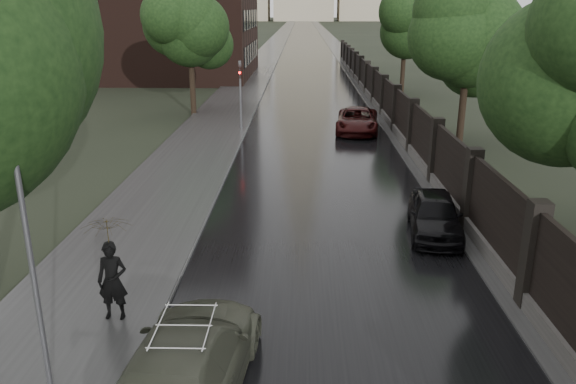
% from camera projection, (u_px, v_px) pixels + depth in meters
% --- Properties ---
extents(road, '(8.00, 420.00, 0.02)m').
position_uv_depth(road, '(304.00, 28.00, 189.20)').
color(road, black).
rests_on(road, ground).
extents(sidewalk_left, '(4.00, 420.00, 0.16)m').
position_uv_depth(sidewalk_left, '(287.00, 28.00, 189.31)').
color(sidewalk_left, '#2D2D2D').
rests_on(sidewalk_left, ground).
extents(verge_right, '(3.00, 420.00, 0.08)m').
position_uv_depth(verge_right, '(321.00, 28.00, 189.06)').
color(verge_right, '#2D2D2D').
rests_on(verge_right, ground).
extents(fence_right, '(0.45, 75.72, 2.70)m').
position_uv_depth(fence_right, '(380.00, 96.00, 38.81)').
color(fence_right, '#383533').
rests_on(fence_right, ground).
extents(tree_left_far, '(4.25, 4.25, 7.39)m').
position_uv_depth(tree_left_far, '(190.00, 34.00, 35.85)').
color(tree_left_far, black).
rests_on(tree_left_far, ground).
extents(tree_right_b, '(4.08, 4.08, 7.01)m').
position_uv_depth(tree_right_b, '(468.00, 47.00, 28.00)').
color(tree_right_b, black).
rests_on(tree_right_b, ground).
extents(tree_right_c, '(4.08, 4.08, 7.01)m').
position_uv_depth(tree_right_c, '(405.00, 32.00, 45.09)').
color(tree_right_c, black).
rests_on(tree_right_c, ground).
extents(lamp_post, '(0.25, 0.12, 5.11)m').
position_uv_depth(lamp_post, '(32.00, 266.00, 9.55)').
color(lamp_post, '#59595E').
rests_on(lamp_post, ground).
extents(traffic_light, '(0.16, 0.32, 4.00)m').
position_uv_depth(traffic_light, '(240.00, 89.00, 31.91)').
color(traffic_light, '#59595E').
rests_on(traffic_light, ground).
extents(volga_sedan, '(2.59, 5.33, 1.49)m').
position_uv_depth(volga_sedan, '(187.00, 364.00, 10.10)').
color(volga_sedan, '#404235').
rests_on(volga_sedan, ground).
extents(car_right_near, '(2.03, 4.02, 1.31)m').
position_uv_depth(car_right_near, '(435.00, 214.00, 17.64)').
color(car_right_near, black).
rests_on(car_right_near, ground).
extents(car_right_far, '(2.84, 5.20, 1.38)m').
position_uv_depth(car_right_far, '(357.00, 120.00, 32.09)').
color(car_right_far, black).
rests_on(car_right_far, ground).
extents(pedestrian_umbrella, '(1.07, 1.09, 2.87)m').
position_uv_depth(pedestrian_umbrella, '(108.00, 240.00, 12.15)').
color(pedestrian_umbrella, black).
rests_on(pedestrian_umbrella, sidewalk_left).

